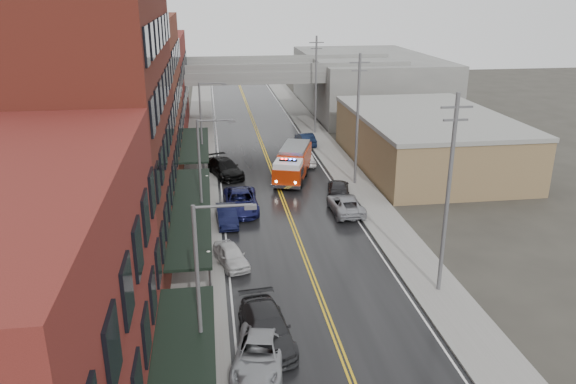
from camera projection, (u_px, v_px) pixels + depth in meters
road at (286, 207)px, 46.86m from camera, size 11.00×160.00×0.02m
sidewalk_left at (198, 211)px, 45.87m from camera, size 3.00×160.00×0.15m
sidewalk_right at (371, 202)px, 47.81m from camera, size 3.00×160.00×0.15m
curb_left at (218, 210)px, 46.09m from camera, size 0.30×160.00×0.15m
curb_right at (352, 203)px, 47.59m from camera, size 0.30×160.00×0.15m
brick_building_a at (1, 341)px, 18.85m from camera, size 9.00×18.00×12.00m
brick_building_b at (93, 126)px, 35.53m from camera, size 9.00×20.00×18.00m
brick_building_c at (129, 99)px, 52.34m from camera, size 9.00×15.00×15.00m
brick_building_far at (148, 86)px, 69.15m from camera, size 9.00×20.00×12.00m
tan_building at (427, 142)px, 57.45m from camera, size 14.00×22.00×5.00m
right_far_block at (367, 82)px, 85.16m from camera, size 18.00×30.00×8.00m
awning_1 at (192, 209)px, 38.34m from camera, size 2.60×18.00×3.09m
awning_2 at (195, 144)px, 54.64m from camera, size 2.60×13.00×3.09m
globe_lamp_1 at (209, 264)px, 32.19m from camera, size 0.44×0.44×3.12m
globe_lamp_2 at (207, 185)px, 45.23m from camera, size 0.44×0.44×3.12m
street_lamp_0 at (204, 289)px, 23.75m from camera, size 2.64×0.22×9.00m
street_lamp_1 at (204, 174)px, 38.65m from camera, size 2.64×0.22×9.00m
street_lamp_2 at (204, 123)px, 53.55m from camera, size 2.64×0.22×9.00m
utility_pole_0 at (448, 193)px, 31.71m from camera, size 1.80×0.24×12.00m
utility_pole_1 at (357, 118)px, 50.34m from camera, size 1.80×0.24×12.00m
utility_pole_2 at (316, 83)px, 68.97m from camera, size 1.80×0.24×12.00m
overpass at (253, 79)px, 74.64m from camera, size 40.00×10.00×7.50m
fire_truck at (293, 163)px, 53.56m from camera, size 5.06×8.48×2.95m
parked_car_left_2 at (260, 353)px, 26.87m from camera, size 3.40×5.54×1.43m
parked_car_left_3 at (266, 328)px, 28.69m from camera, size 2.92×5.86×1.64m
parked_car_left_4 at (231, 255)px, 36.86m from camera, size 2.62×4.27×1.36m
parked_car_left_5 at (227, 215)px, 43.35m from camera, size 1.69×4.37×1.42m
parked_car_left_6 at (241, 201)px, 45.91m from camera, size 2.76×5.98×1.66m
parked_car_left_7 at (225, 168)px, 54.52m from camera, size 4.04×6.21×1.67m
parked_car_right_0 at (346, 204)px, 45.56m from camera, size 2.42×5.17×1.43m
parked_car_right_1 at (338, 188)px, 49.49m from camera, size 2.80×4.92×1.35m
parked_car_right_2 at (306, 158)px, 58.12m from camera, size 1.75×4.09×1.38m
parked_car_right_3 at (305, 139)px, 65.40m from camera, size 1.97×4.67×1.50m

